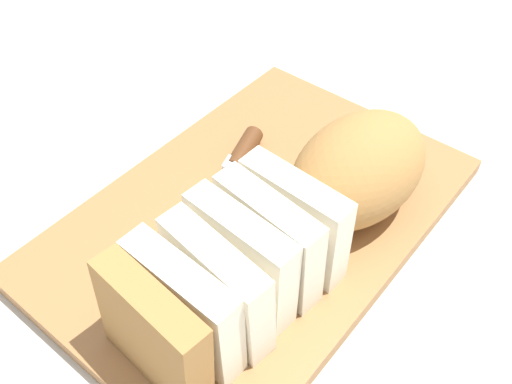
% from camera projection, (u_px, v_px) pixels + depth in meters
% --- Properties ---
extents(ground_plane, '(3.00, 3.00, 0.00)m').
position_uv_depth(ground_plane, '(256.00, 223.00, 0.62)').
color(ground_plane, beige).
extents(cutting_board, '(0.46, 0.31, 0.02)m').
position_uv_depth(cutting_board, '(256.00, 218.00, 0.61)').
color(cutting_board, '#9E6B3D').
rests_on(cutting_board, ground_plane).
extents(bread_loaf, '(0.37, 0.14, 0.10)m').
position_uv_depth(bread_loaf, '(301.00, 215.00, 0.53)').
color(bread_loaf, '#A8753D').
rests_on(bread_loaf, cutting_board).
extents(bread_knife, '(0.24, 0.10, 0.02)m').
position_uv_depth(bread_knife, '(234.00, 169.00, 0.64)').
color(bread_knife, silver).
rests_on(bread_knife, cutting_board).
extents(crumb_near_knife, '(0.01, 0.01, 0.01)m').
position_uv_depth(crumb_near_knife, '(234.00, 226.00, 0.59)').
color(crumb_near_knife, tan).
rests_on(crumb_near_knife, cutting_board).
extents(crumb_near_loaf, '(0.00, 0.00, 0.00)m').
position_uv_depth(crumb_near_loaf, '(236.00, 175.00, 0.64)').
color(crumb_near_loaf, tan).
rests_on(crumb_near_loaf, cutting_board).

